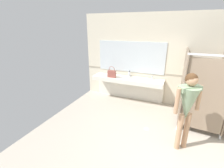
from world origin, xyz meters
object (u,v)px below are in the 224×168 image
object	(u,v)px
handbag	(112,74)
person_standing	(188,103)
soap_dispenser	(129,74)
paper_cup	(112,75)

from	to	relation	value
handbag	person_standing	bearing A→B (deg)	-35.52
soap_dispenser	paper_cup	size ratio (longest dim) A/B	1.96
handbag	paper_cup	bearing A→B (deg)	111.91
handbag	paper_cup	size ratio (longest dim) A/B	3.67
soap_dispenser	paper_cup	distance (m)	0.63
person_standing	handbag	xyz separation A→B (m)	(-2.39, 1.70, -0.10)
person_standing	handbag	bearing A→B (deg)	144.48
soap_dispenser	handbag	bearing A→B (deg)	-148.82
soap_dispenser	paper_cup	xyz separation A→B (m)	(-0.58, -0.23, -0.04)
handbag	paper_cup	world-z (taller)	handbag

